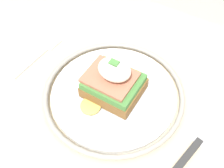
# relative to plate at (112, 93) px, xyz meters

# --- Properties ---
(dining_table) EXTENTS (1.11, 0.69, 0.76)m
(dining_table) POSITION_rel_plate_xyz_m (0.00, -0.04, -0.13)
(dining_table) COLOR #C6B28E
(dining_table) RESTS_ON ground_plane
(plate) EXTENTS (0.27, 0.27, 0.02)m
(plate) POSITION_rel_plate_xyz_m (0.00, 0.00, 0.00)
(plate) COLOR silver
(plate) RESTS_ON dining_table
(sandwich) EXTENTS (0.10, 0.11, 0.08)m
(sandwich) POSITION_rel_plate_xyz_m (0.00, -0.00, 0.04)
(sandwich) COLOR brown
(sandwich) RESTS_ON plate
(fork) EXTENTS (0.02, 0.14, 0.00)m
(fork) POSITION_rel_plate_xyz_m (-0.19, 0.01, -0.01)
(fork) COLOR silver
(fork) RESTS_ON dining_table
(knife) EXTENTS (0.05, 0.17, 0.01)m
(knife) POSITION_rel_plate_xyz_m (0.18, -0.01, -0.01)
(knife) COLOR #2D2D2D
(knife) RESTS_ON dining_table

